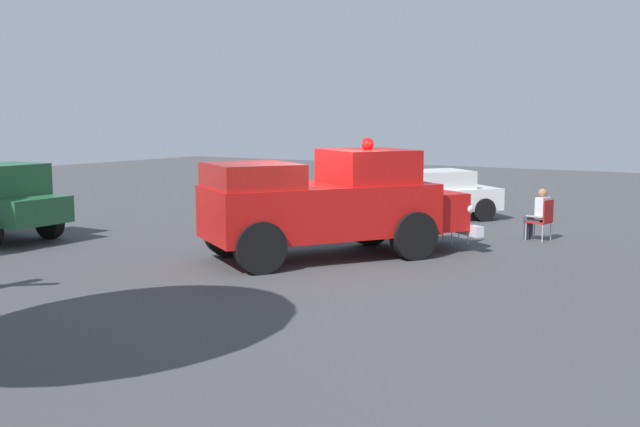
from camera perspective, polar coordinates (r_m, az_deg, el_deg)
The scene contains 8 objects.
ground_plane at distance 16.24m, azimuth -0.54°, elevation -3.49°, with size 60.00×60.00×0.00m, color #424244.
vintage_fire_truck at distance 16.33m, azimuth 0.75°, elevation 0.82°, with size 5.05×6.18×2.59m.
classic_hot_rod at distance 22.50m, azimuth 7.93°, elevation 1.41°, with size 4.18×4.56×1.46m.
lawn_chair_near_truck at distance 19.35m, azimuth 16.51°, elevation -0.26°, with size 0.58×0.59×1.02m.
lawn_chair_by_car at distance 18.39m, azimuth 10.39°, elevation -0.46°, with size 0.69×0.69×1.02m.
lawn_chair_spare at distance 22.93m, azimuth -0.51°, elevation 1.20°, with size 0.60×0.61×1.02m.
spectator_seated at distance 19.40m, azimuth 16.18°, elevation 0.09°, with size 0.59×0.47×1.29m.
traffic_cone at distance 20.83m, azimuth 9.22°, elevation -0.31°, with size 0.40×0.40×0.64m.
Camera 1 is at (-8.69, 13.38, 3.07)m, focal length 42.40 mm.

